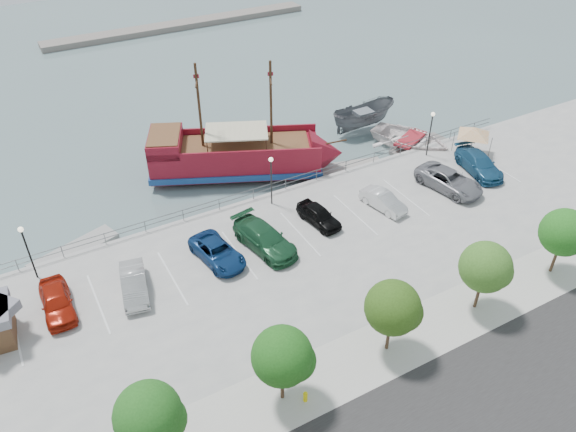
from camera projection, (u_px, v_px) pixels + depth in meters
ground at (313, 259)px, 41.18m from camera, size 160.00×160.00×0.00m
street at (472, 419)px, 29.30m from camera, size 100.00×8.00×0.04m
sidewalk at (400, 342)px, 33.53m from camera, size 100.00×4.00×0.05m
seawall_railing at (264, 190)px, 45.77m from camera, size 50.00×0.06×1.00m
far_shore at (180, 25)px, 83.60m from camera, size 40.00×3.00×0.80m
pirate_ship at (250, 156)px, 49.65m from camera, size 17.43×11.20×10.92m
patrol_boat at (363, 119)px, 56.49m from camera, size 7.09×2.73×2.73m
speedboat at (410, 141)px, 53.89m from camera, size 8.26×9.30×1.59m
dock_west at (74, 251)px, 41.61m from camera, size 6.89×3.93×0.38m
dock_mid at (349, 168)px, 51.20m from camera, size 6.59×3.29×0.36m
dock_east at (418, 146)px, 54.38m from camera, size 6.51×2.67×0.36m
canopy_tent at (475, 127)px, 49.97m from camera, size 3.94×3.94×3.12m
fire_hydrant at (305, 396)px, 29.99m from camera, size 0.26×0.26×0.74m
lamp_post_left at (26, 244)px, 36.39m from camera, size 0.36×0.36×4.28m
lamp_post_mid at (271, 172)px, 43.42m from camera, size 0.36×0.36×4.28m
lamp_post_right at (431, 126)px, 49.67m from camera, size 0.36×0.36×4.28m
tree_b at (152, 416)px, 25.73m from camera, size 3.30×3.20×5.00m
tree_c at (285, 357)px, 28.46m from camera, size 3.30×3.20×5.00m
tree_d at (395, 309)px, 31.20m from camera, size 3.30×3.20×5.00m
tree_e at (488, 268)px, 33.93m from camera, size 3.30×3.20×5.00m
tree_f at (566, 234)px, 36.67m from camera, size 3.30×3.20×5.00m
parked_car_a at (57, 301)px, 35.18m from camera, size 1.95×4.61×1.56m
parked_car_b at (134, 284)px, 36.51m from camera, size 2.43×4.73×1.49m
parked_car_c at (217, 252)px, 39.20m from camera, size 3.05×5.24×1.37m
parked_car_d at (265, 238)px, 40.19m from camera, size 3.38×6.11×1.67m
parked_car_e at (319, 215)px, 42.69m from camera, size 2.21×4.29×1.40m
parked_car_f at (383, 201)px, 44.29m from camera, size 2.19×4.29×1.35m
parked_car_g at (449, 180)px, 46.46m from camera, size 3.78×6.21×1.61m
parked_car_h at (479, 164)px, 48.63m from camera, size 3.33×5.85×1.60m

